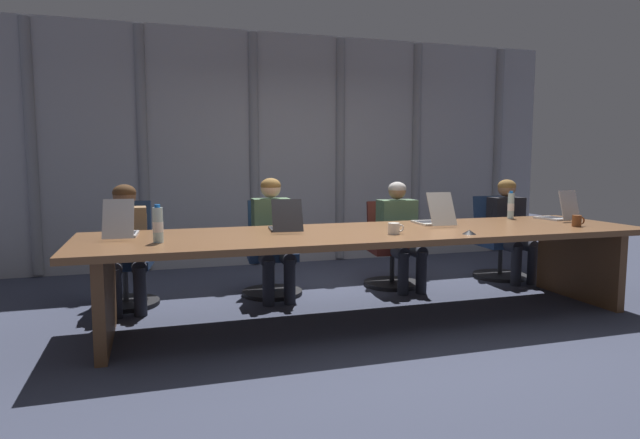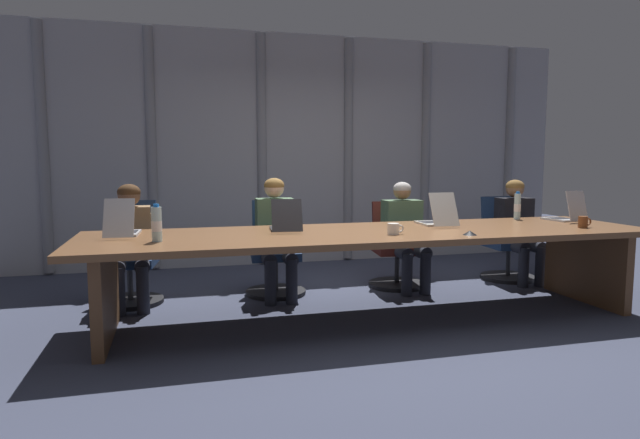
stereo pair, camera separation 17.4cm
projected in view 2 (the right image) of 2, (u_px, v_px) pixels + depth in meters
The scene contains 20 objects.
ground_plane at pixel (374, 318), 4.59m from camera, with size 14.54×14.54×0.00m, color #383D51.
conference_table at pixel (375, 246), 4.53m from camera, with size 4.76×1.23×0.75m.
curtain_backdrop at pixel (302, 150), 7.00m from camera, with size 7.27×0.17×2.93m.
laptop_left_end at pixel (123, 228), 4.22m from camera, with size 0.25×0.50×0.30m.
laptop_left_mid at pixel (286, 224), 4.53m from camera, with size 0.30×0.45×0.27m.
laptop_center at pixel (436, 219), 4.90m from camera, with size 0.27×0.50×0.30m.
laptop_right_mid at pixel (566, 215), 5.25m from camera, with size 0.26×0.41×0.30m.
office_chair_left_end at pixel (131, 266), 5.07m from camera, with size 0.60×0.61×0.95m.
office_chair_left_mid at pixel (275, 259), 5.43m from camera, with size 0.60×0.60×0.93m.
office_chair_center at pixel (396, 255), 5.76m from camera, with size 0.60×0.60×0.89m.
office_chair_right_mid at pixel (506, 249), 6.11m from camera, with size 0.60×0.60×0.92m.
person_left_end at pixel (130, 238), 4.89m from camera, with size 0.39×0.56×1.12m.
person_left_mid at pixel (276, 231), 5.24m from camera, with size 0.38×0.55×1.16m.
person_center at pixel (405, 229), 5.59m from camera, with size 0.40×0.55×1.11m.
person_right_mid at pixel (518, 224), 5.93m from camera, with size 0.40×0.56×1.12m.
water_bottle_primary at pixel (517, 206), 5.40m from camera, with size 0.06×0.06×0.28m.
water_bottle_secondary at pixel (157, 224), 3.91m from camera, with size 0.08×0.08×0.27m.
coffee_mug_near at pixel (583, 222), 4.73m from camera, with size 0.13×0.08×0.10m.
coffee_mug_far at pixel (394, 229), 4.30m from camera, with size 0.14×0.09×0.09m.
conference_mic_left_side at pixel (470, 233), 4.27m from camera, with size 0.11×0.11×0.04m, color black.
Camera 2 is at (-1.60, -4.20, 1.34)m, focal length 30.30 mm.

